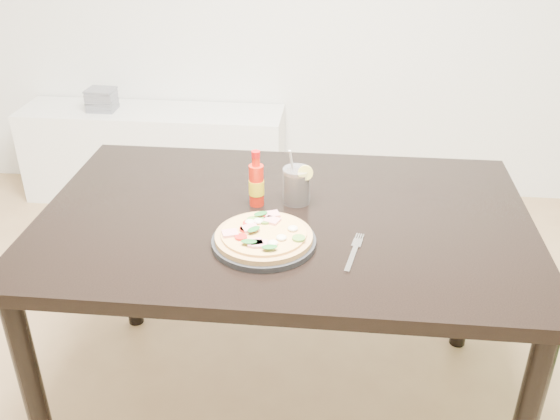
# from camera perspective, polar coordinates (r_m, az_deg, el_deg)

# --- Properties ---
(dining_table) EXTENTS (1.40, 0.90, 0.75)m
(dining_table) POSITION_cam_1_polar(r_m,az_deg,el_deg) (1.82, 0.38, -2.71)
(dining_table) COLOR black
(dining_table) RESTS_ON ground
(plate) EXTENTS (0.27, 0.27, 0.02)m
(plate) POSITION_cam_1_polar(r_m,az_deg,el_deg) (1.64, -1.48, -2.92)
(plate) COLOR black
(plate) RESTS_ON dining_table
(pizza) EXTENTS (0.26, 0.26, 0.03)m
(pizza) POSITION_cam_1_polar(r_m,az_deg,el_deg) (1.63, -1.51, -2.30)
(pizza) COLOR tan
(pizza) RESTS_ON plate
(hot_sauce_bottle) EXTENTS (0.06, 0.06, 0.17)m
(hot_sauce_bottle) POSITION_cam_1_polar(r_m,az_deg,el_deg) (1.81, -2.17, 2.40)
(hot_sauce_bottle) COLOR red
(hot_sauce_bottle) RESTS_ON dining_table
(cola_cup) EXTENTS (0.09, 0.08, 0.17)m
(cola_cup) POSITION_cam_1_polar(r_m,az_deg,el_deg) (1.83, 1.52, 2.20)
(cola_cup) COLOR black
(cola_cup) RESTS_ON dining_table
(fork) EXTENTS (0.05, 0.19, 0.00)m
(fork) POSITION_cam_1_polar(r_m,az_deg,el_deg) (1.62, 6.81, -3.73)
(fork) COLOR silver
(fork) RESTS_ON dining_table
(media_console) EXTENTS (1.40, 0.34, 0.50)m
(media_console) POSITION_cam_1_polar(r_m,az_deg,el_deg) (3.50, -11.38, 5.06)
(media_console) COLOR white
(media_console) RESTS_ON ground
(cd_stack) EXTENTS (0.14, 0.12, 0.11)m
(cd_stack) POSITION_cam_1_polar(r_m,az_deg,el_deg) (3.45, -15.99, 9.68)
(cd_stack) COLOR slate
(cd_stack) RESTS_ON media_console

